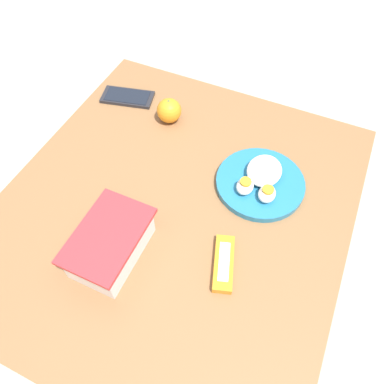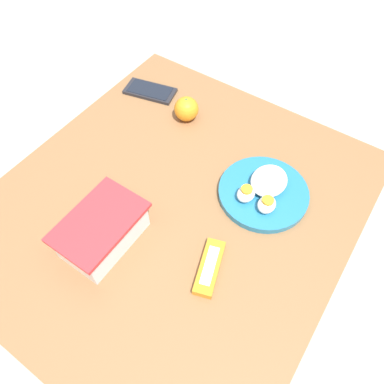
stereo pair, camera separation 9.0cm
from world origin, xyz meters
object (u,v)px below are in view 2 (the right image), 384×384
at_px(food_container, 103,232).
at_px(rice_plate, 264,191).
at_px(candy_bar, 210,267).
at_px(orange_fruit, 186,109).
at_px(cell_phone, 150,91).

distance_m(food_container, rice_plate, 0.40).
bearing_deg(food_container, candy_bar, -72.59).
bearing_deg(food_container, orange_fruit, 9.87).
xyz_separation_m(food_container, cell_phone, (0.47, 0.23, -0.03)).
bearing_deg(candy_bar, rice_plate, -0.65).
bearing_deg(candy_bar, food_container, 107.41).
relative_size(rice_plate, cell_phone, 1.33).
height_order(orange_fruit, candy_bar, orange_fruit).
height_order(orange_fruit, rice_plate, orange_fruit).
xyz_separation_m(candy_bar, cell_phone, (0.39, 0.47, -0.00)).
bearing_deg(rice_plate, orange_fruit, 69.28).
height_order(food_container, rice_plate, food_container).
xyz_separation_m(food_container, rice_plate, (0.32, -0.24, -0.02)).
distance_m(food_container, cell_phone, 0.52).
relative_size(orange_fruit, rice_plate, 0.31).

